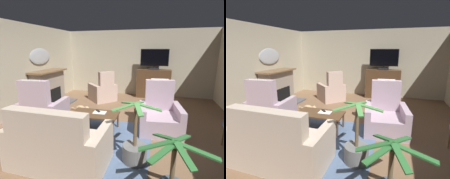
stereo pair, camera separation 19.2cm
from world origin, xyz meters
TOP-DOWN VIEW (x-y plane):
  - ground_plane at (0.00, 0.00)m, footprint 6.38×7.43m
  - wall_back at (0.00, 3.47)m, footprint 6.38×0.10m
  - wall_left at (-2.94, 0.00)m, footprint 0.10×7.43m
  - rug_central at (-0.29, -0.52)m, footprint 2.22×2.09m
  - fireplace at (-2.61, 1.27)m, footprint 0.90×1.44m
  - wall_mirror_oval at (-2.86, 1.27)m, footprint 0.06×0.97m
  - tv_cabinet at (0.69, 3.12)m, footprint 1.26×0.45m
  - television at (0.69, 3.06)m, footprint 1.02×0.20m
  - coffee_table at (-0.49, -0.07)m, footprint 1.10×0.58m
  - tv_remote at (-0.45, 0.06)m, footprint 0.16×0.15m
  - folded_newspaper at (-0.39, -0.00)m, footprint 0.31×0.23m
  - sofa_floral at (-0.59, -1.43)m, footprint 1.56×0.87m
  - armchair_facing_sofa at (0.97, 0.32)m, footprint 1.03×1.01m
  - armchair_near_window at (-1.79, -0.19)m, footprint 1.03×0.97m
  - armchair_beside_cabinet at (-1.04, 2.20)m, footprint 1.16×1.16m
  - potted_plant_tall_palm_by_window at (0.58, -1.00)m, footprint 0.76×0.69m
  - cat at (-1.27, 0.86)m, footprint 0.66×0.27m

SIDE VIEW (x-z plane):
  - ground_plane at x=0.00m, z-range -0.04..0.00m
  - rug_central at x=-0.29m, z-range 0.00..0.01m
  - cat at x=-1.27m, z-range 0.00..0.23m
  - potted_plant_tall_palm_by_window at x=0.58m, z-range -0.31..0.74m
  - armchair_beside_cabinet at x=-1.04m, z-range -0.21..0.88m
  - armchair_facing_sofa at x=0.97m, z-range -0.24..0.92m
  - sofa_floral at x=-0.59m, z-range -0.17..0.87m
  - armchair_near_window at x=-1.79m, z-range -0.24..0.96m
  - coffee_table at x=-0.49m, z-range 0.16..0.56m
  - folded_newspaper at x=-0.39m, z-range 0.40..0.41m
  - tv_remote at x=-0.45m, z-range 0.40..0.43m
  - tv_cabinet at x=0.69m, z-range -0.02..1.07m
  - fireplace at x=-2.61m, z-range -0.03..1.14m
  - wall_back at x=0.00m, z-range 0.00..2.58m
  - wall_left at x=-2.94m, z-range 0.00..2.58m
  - television at x=0.69m, z-range 1.12..1.87m
  - wall_mirror_oval at x=-2.86m, z-range 1.35..1.87m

